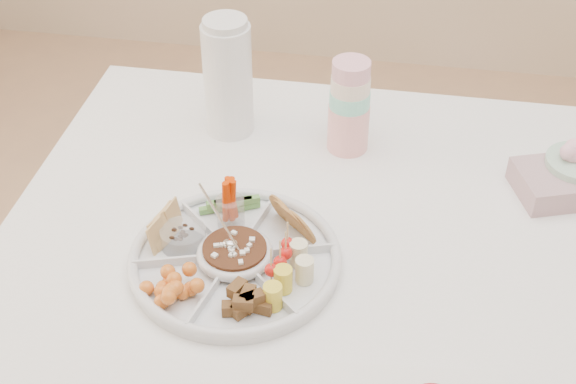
# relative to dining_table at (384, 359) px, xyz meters

# --- Properties ---
(dining_table) EXTENTS (1.52, 1.02, 0.76)m
(dining_table) POSITION_rel_dining_table_xyz_m (0.00, 0.00, 0.00)
(dining_table) COLOR white
(dining_table) RESTS_ON floor
(party_tray) EXTENTS (0.47, 0.47, 0.04)m
(party_tray) POSITION_rel_dining_table_xyz_m (-0.29, -0.15, 0.40)
(party_tray) COLOR white
(party_tray) RESTS_ON dining_table
(bean_dip) EXTENTS (0.14, 0.14, 0.04)m
(bean_dip) POSITION_rel_dining_table_xyz_m (-0.29, -0.15, 0.41)
(bean_dip) COLOR black
(bean_dip) RESTS_ON party_tray
(tortillas) EXTENTS (0.12, 0.12, 0.06)m
(tortillas) POSITION_rel_dining_table_xyz_m (-0.20, -0.05, 0.42)
(tortillas) COLOR #B6863E
(tortillas) RESTS_ON party_tray
(carrot_cucumber) EXTENTS (0.13, 0.13, 0.09)m
(carrot_cucumber) POSITION_rel_dining_table_xyz_m (-0.33, -0.02, 0.44)
(carrot_cucumber) COLOR #D63400
(carrot_cucumber) RESTS_ON party_tray
(pita_raisins) EXTENTS (0.14, 0.14, 0.06)m
(pita_raisins) POSITION_rel_dining_table_xyz_m (-0.41, -0.12, 0.42)
(pita_raisins) COLOR tan
(pita_raisins) RESTS_ON party_tray
(cherries) EXTENTS (0.15, 0.15, 0.05)m
(cherries) POSITION_rel_dining_table_xyz_m (-0.38, -0.24, 0.42)
(cherries) COLOR orange
(cherries) RESTS_ON party_tray
(granola_chunks) EXTENTS (0.11, 0.11, 0.04)m
(granola_chunks) POSITION_rel_dining_table_xyz_m (-0.25, -0.27, 0.42)
(granola_chunks) COLOR brown
(granola_chunks) RESTS_ON party_tray
(banana_tomato) EXTENTS (0.13, 0.13, 0.09)m
(banana_tomato) POSITION_rel_dining_table_xyz_m (-0.16, -0.18, 0.44)
(banana_tomato) COLOR #E3D471
(banana_tomato) RESTS_ON party_tray
(cup_stack) EXTENTS (0.11, 0.11, 0.24)m
(cup_stack) POSITION_rel_dining_table_xyz_m (-0.13, 0.26, 0.50)
(cup_stack) COLOR #BBBBBB
(cup_stack) RESTS_ON dining_table
(thermos) EXTENTS (0.13, 0.13, 0.27)m
(thermos) POSITION_rel_dining_table_xyz_m (-0.40, 0.28, 0.52)
(thermos) COLOR white
(thermos) RESTS_ON dining_table
(napkin_stack) EXTENTS (0.19, 0.18, 0.05)m
(napkin_stack) POSITION_rel_dining_table_xyz_m (0.30, 0.17, 0.41)
(napkin_stack) COLOR #B18B91
(napkin_stack) RESTS_ON dining_table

